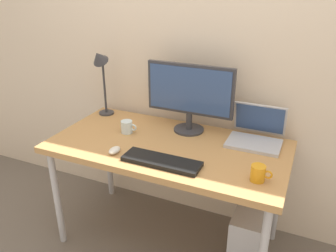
% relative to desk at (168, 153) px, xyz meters
% --- Properties ---
extents(ground_plane, '(6.00, 6.00, 0.00)m').
position_rel_desk_xyz_m(ground_plane, '(0.00, 0.00, -0.68)').
color(ground_plane, '#665B51').
extents(back_wall, '(4.40, 0.04, 2.60)m').
position_rel_desk_xyz_m(back_wall, '(0.00, 0.43, 0.62)').
color(back_wall, beige).
rests_on(back_wall, ground_plane).
extents(desk, '(1.45, 0.74, 0.75)m').
position_rel_desk_xyz_m(desk, '(0.00, 0.00, 0.00)').
color(desk, '#B7844C').
rests_on(desk, ground_plane).
extents(monitor, '(0.57, 0.20, 0.45)m').
position_rel_desk_xyz_m(monitor, '(0.05, 0.24, 0.32)').
color(monitor, '#333338').
rests_on(monitor, desk).
extents(laptop, '(0.32, 0.28, 0.22)m').
position_rel_desk_xyz_m(laptop, '(0.48, 0.26, 0.12)').
color(laptop, '#B2B2B7').
rests_on(laptop, desk).
extents(desk_lamp, '(0.11, 0.16, 0.50)m').
position_rel_desk_xyz_m(desk_lamp, '(-0.62, 0.24, 0.42)').
color(desk_lamp, '#333338').
rests_on(desk_lamp, desk).
extents(keyboard, '(0.44, 0.14, 0.02)m').
position_rel_desk_xyz_m(keyboard, '(0.06, -0.23, 0.07)').
color(keyboard, black).
rests_on(keyboard, desk).
extents(mouse, '(0.06, 0.09, 0.03)m').
position_rel_desk_xyz_m(mouse, '(-0.24, -0.23, 0.08)').
color(mouse, silver).
rests_on(mouse, desk).
extents(coffee_mug, '(0.11, 0.07, 0.08)m').
position_rel_desk_xyz_m(coffee_mug, '(0.58, -0.19, 0.11)').
color(coffee_mug, orange).
rests_on(coffee_mug, desk).
extents(glass_cup, '(0.11, 0.08, 0.08)m').
position_rel_desk_xyz_m(glass_cup, '(-0.31, 0.04, 0.10)').
color(glass_cup, silver).
rests_on(glass_cup, desk).
extents(computer_tower, '(0.18, 0.36, 0.42)m').
position_rel_desk_xyz_m(computer_tower, '(0.54, 0.00, -0.47)').
color(computer_tower, '#B2B2B7').
rests_on(computer_tower, ground_plane).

